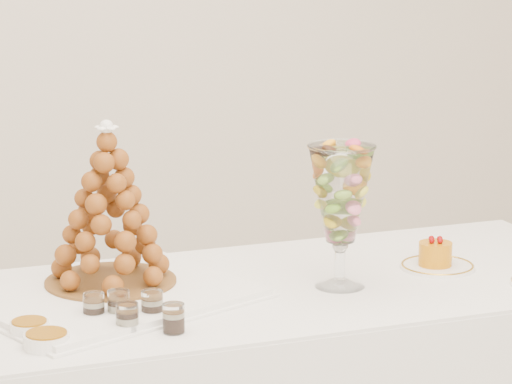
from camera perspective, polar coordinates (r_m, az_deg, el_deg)
name	(u,v)px	position (r m, az deg, el deg)	size (l,w,h in m)	color
lace_tray	(114,297)	(2.92, -6.72, -4.92)	(0.61, 0.46, 0.02)	white
macaron_vase	(341,196)	(2.96, 4.02, -0.19)	(0.16, 0.16, 0.35)	white
cake_plate	(437,267)	(3.20, 8.53, -3.49)	(0.19, 0.19, 0.01)	white
verrine_a	(94,307)	(2.77, -7.64, -5.40)	(0.05, 0.05, 0.07)	white
verrine_b	(119,305)	(2.78, -6.48, -5.32)	(0.05, 0.05, 0.07)	white
verrine_c	(152,305)	(2.77, -4.91, -5.33)	(0.05, 0.05, 0.07)	white
verrine_d	(127,318)	(2.69, -6.08, -5.92)	(0.05, 0.05, 0.07)	white
verrine_e	(174,318)	(2.68, -3.90, -5.95)	(0.05, 0.05, 0.07)	white
ramekin_back	(29,328)	(2.72, -10.62, -6.30)	(0.09, 0.09, 0.03)	white
ramekin_front	(47,341)	(2.63, -9.82, -6.92)	(0.10, 0.10, 0.03)	white
croquembouche	(109,205)	(2.94, -6.95, -0.61)	(0.32, 0.32, 0.40)	brown
mousse_cake	(435,253)	(3.18, 8.44, -2.88)	(0.09, 0.09, 0.08)	orange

